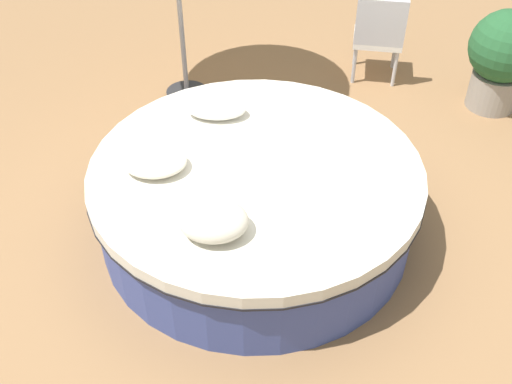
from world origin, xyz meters
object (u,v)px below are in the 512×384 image
(throw_pillow_0, at_px, (216,108))
(throw_pillow_2, at_px, (214,221))
(throw_pillow_1, at_px, (154,161))
(patio_chair, at_px, (379,33))
(planter, at_px, (503,55))
(round_bed, at_px, (256,197))

(throw_pillow_0, distance_m, throw_pillow_2, 1.39)
(throw_pillow_0, relative_size, throw_pillow_1, 1.03)
(throw_pillow_0, height_order, throw_pillow_2, throw_pillow_2)
(throw_pillow_1, relative_size, patio_chair, 0.50)
(patio_chair, height_order, planter, planter)
(round_bed, height_order, throw_pillow_1, throw_pillow_1)
(round_bed, height_order, patio_chair, patio_chair)
(throw_pillow_1, bearing_deg, throw_pillow_2, 129.09)
(throw_pillow_2, distance_m, patio_chair, 3.50)
(throw_pillow_2, xyz_separation_m, patio_chair, (-1.38, -3.20, -0.20))
(throw_pillow_0, xyz_separation_m, patio_chair, (-1.53, -1.83, -0.17))
(throw_pillow_2, xyz_separation_m, planter, (-2.57, -2.74, -0.17))
(throw_pillow_0, xyz_separation_m, planter, (-2.72, -1.36, -0.14))
(throw_pillow_1, xyz_separation_m, throw_pillow_2, (-0.52, 0.64, 0.03))
(round_bed, relative_size, throw_pillow_0, 5.09)
(round_bed, bearing_deg, patio_chair, -114.90)
(patio_chair, xyz_separation_m, planter, (-1.19, 0.47, 0.03))
(throw_pillow_0, xyz_separation_m, throw_pillow_2, (-0.15, 1.38, 0.03))
(throw_pillow_1, distance_m, throw_pillow_2, 0.83)
(round_bed, distance_m, throw_pillow_1, 0.85)
(patio_chair, bearing_deg, planter, -15.84)
(round_bed, bearing_deg, throw_pillow_2, 72.17)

